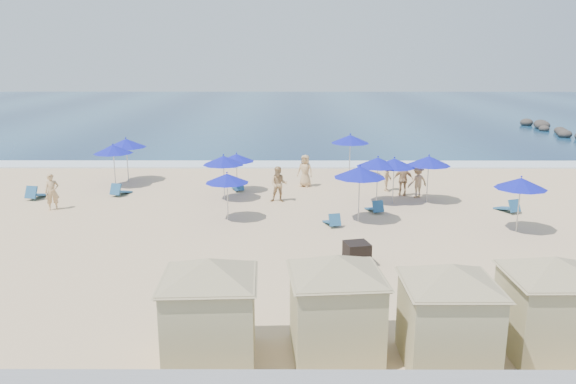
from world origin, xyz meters
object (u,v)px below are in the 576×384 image
object	(u,v)px
umbrella_0	(113,149)
beachgoer_1	(279,184)
umbrella_5	(360,172)
trash_bin	(357,254)
umbrella_7	(378,162)
umbrella_10	(521,183)
beachgoer_5	(388,177)
umbrella_2	(227,178)
umbrella_9	(429,161)
beachgoer_4	(305,171)
umbrella_3	(237,158)
beachgoer_2	(403,180)
umbrella_4	(224,160)
umbrella_8	(350,139)
cabana_3	(551,293)
beachgoer_0	(52,192)
beachgoer_3	(418,181)
cabana_1	(336,292)
cabana_2	(449,301)
umbrella_6	(394,163)
cabana_0	(210,297)
umbrella_1	(126,143)

from	to	relation	value
umbrella_0	beachgoer_1	bearing A→B (deg)	-19.78
umbrella_0	umbrella_5	bearing A→B (deg)	-28.01
trash_bin	umbrella_7	world-z (taller)	umbrella_7
umbrella_10	beachgoer_5	xyz separation A→B (m)	(-4.19, 7.37, -1.30)
umbrella_2	umbrella_9	distance (m)	10.23
umbrella_10	beachgoer_4	distance (m)	12.15
umbrella_3	beachgoer_2	world-z (taller)	umbrella_3
umbrella_4	umbrella_7	distance (m)	7.73
umbrella_8	beachgoer_1	world-z (taller)	umbrella_8
umbrella_10	beachgoer_2	bearing A→B (deg)	119.75
cabana_3	umbrella_3	distance (m)	19.38
cabana_3	umbrella_2	world-z (taller)	cabana_3
umbrella_9	beachgoer_0	bearing A→B (deg)	-175.31
umbrella_9	beachgoer_3	distance (m)	1.64
beachgoer_3	beachgoer_4	size ratio (longest dim) A/B	0.94
umbrella_4	umbrella_5	size ratio (longest dim) A/B	0.92
beachgoer_3	umbrella_10	bearing A→B (deg)	94.58
umbrella_0	umbrella_8	bearing A→B (deg)	11.90
cabana_1	umbrella_3	distance (m)	17.58
beachgoer_0	beachgoer_3	xyz separation A→B (m)	(18.03, 2.49, -0.03)
cabana_1	cabana_3	xyz separation A→B (m)	(5.25, 0.08, -0.04)
beachgoer_1	umbrella_10	bearing A→B (deg)	-21.58
cabana_2	beachgoer_5	size ratio (longest dim) A/B	2.81
beachgoer_3	umbrella_8	bearing A→B (deg)	-82.11
umbrella_5	umbrella_8	xyz separation A→B (m)	(0.60, 9.74, 0.05)
umbrella_0	beachgoer_4	world-z (taller)	umbrella_0
umbrella_2	umbrella_7	bearing A→B (deg)	22.42
umbrella_6	umbrella_10	size ratio (longest dim) A/B	0.98
cabana_3	beachgoer_2	size ratio (longest dim) A/B	2.51
beachgoer_1	umbrella_3	bearing A→B (deg)	141.92
umbrella_3	umbrella_8	xyz separation A→B (m)	(6.54, 4.06, 0.42)
beachgoer_4	beachgoer_5	xyz separation A→B (m)	(4.48, -1.05, -0.12)
cabana_1	beachgoer_5	xyz separation A→B (m)	(4.23, 17.33, -0.84)
umbrella_8	umbrella_10	xyz separation A→B (m)	(5.88, -11.21, -0.21)
cabana_0	umbrella_7	distance (m)	16.18
cabana_2	beachgoer_5	xyz separation A→B (m)	(1.61, 17.77, -0.81)
umbrella_3	umbrella_2	bearing A→B (deg)	-89.11
umbrella_7	beachgoer_4	world-z (taller)	umbrella_7
cabana_1	beachgoer_0	distance (m)	18.33
umbrella_1	beachgoer_5	distance (m)	15.12
trash_bin	beachgoer_1	size ratio (longest dim) A/B	0.45
cabana_2	umbrella_1	bearing A→B (deg)	123.45
beachgoer_1	cabana_0	bearing A→B (deg)	-90.29
umbrella_0	umbrella_10	world-z (taller)	umbrella_0
cabana_1	beachgoer_2	xyz separation A→B (m)	(4.85, 16.21, -0.75)
beachgoer_0	beachgoer_1	world-z (taller)	beachgoer_1
umbrella_5	umbrella_10	world-z (taller)	umbrella_5
umbrella_9	beachgoer_0	distance (m)	18.41
umbrella_2	umbrella_7	distance (m)	7.72
beachgoer_3	beachgoer_5	size ratio (longest dim) A/B	1.08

